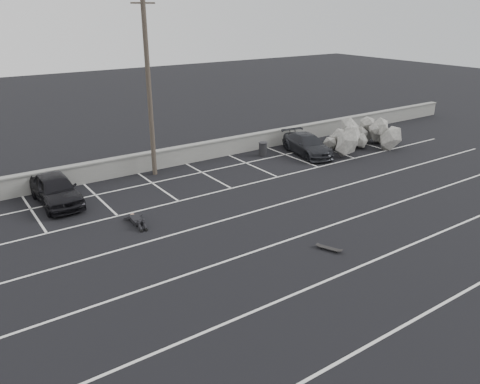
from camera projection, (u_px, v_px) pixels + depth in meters
ground at (350, 271)px, 16.28m from camera, size 120.00×120.00×0.00m
seawall at (169, 157)px, 26.82m from camera, size 50.00×0.45×1.06m
stall_lines at (270, 226)px, 19.62m from camera, size 36.00×20.05×0.01m
car_left at (56, 189)px, 21.65m from camera, size 1.77×4.21×1.42m
car_right at (307, 145)px, 28.99m from camera, size 2.54×4.54×1.24m
utility_pole at (149, 87)px, 23.99m from camera, size 1.25×0.25×9.37m
trash_bin at (263, 149)px, 28.83m from camera, size 0.64×0.64×0.84m
riprap_pile at (360, 139)px, 30.46m from camera, size 6.38×4.14×1.34m
person at (135, 217)px, 19.93m from camera, size 1.19×2.27×0.43m
skateboard at (329, 248)px, 17.64m from camera, size 0.54×0.85×0.10m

